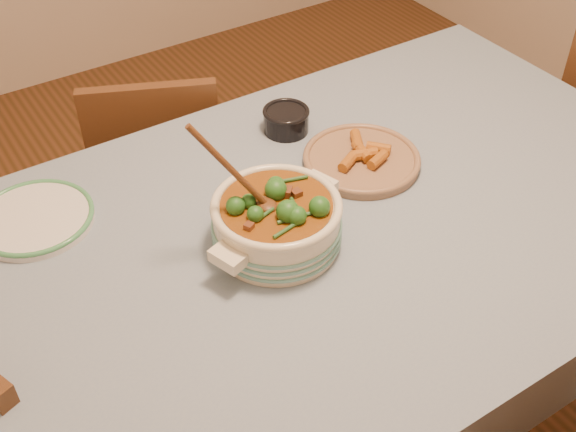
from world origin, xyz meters
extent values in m
plane|color=#442B13|center=(0.00, 0.00, 0.00)|extent=(4.50, 4.50, 0.00)
cube|color=brown|center=(0.00, 0.00, 0.72)|extent=(1.60, 1.00, 0.05)
cube|color=gray|center=(0.00, 0.00, 0.75)|extent=(1.68, 1.08, 0.01)
cylinder|color=brown|center=(-0.73, 0.43, 0.35)|extent=(0.07, 0.07, 0.70)
cylinder|color=brown|center=(0.73, 0.43, 0.35)|extent=(0.07, 0.07, 0.70)
cylinder|color=beige|center=(-0.18, 0.00, 0.81)|extent=(0.33, 0.33, 0.10)
torus|color=beige|center=(-0.18, 0.00, 0.86)|extent=(0.27, 0.27, 0.02)
cube|color=beige|center=(-0.04, 0.05, 0.82)|extent=(0.06, 0.08, 0.03)
cube|color=beige|center=(-0.32, -0.04, 0.82)|extent=(0.06, 0.08, 0.03)
cylinder|color=brown|center=(-0.18, 0.00, 0.85)|extent=(0.23, 0.23, 0.02)
cylinder|color=silver|center=(-0.58, 0.34, 0.76)|extent=(0.29, 0.29, 0.02)
torus|color=#429259|center=(-0.58, 0.34, 0.77)|extent=(0.25, 0.25, 0.01)
cylinder|color=black|center=(0.06, 0.34, 0.78)|extent=(0.13, 0.13, 0.06)
torus|color=black|center=(0.06, 0.34, 0.81)|extent=(0.12, 0.12, 0.01)
cylinder|color=black|center=(0.06, 0.34, 0.80)|extent=(0.10, 0.10, 0.01)
cylinder|color=#936C51|center=(0.13, 0.12, 0.77)|extent=(0.32, 0.32, 0.02)
torus|color=#936C51|center=(0.13, 0.12, 0.78)|extent=(0.28, 0.28, 0.02)
cube|color=brown|center=(-0.10, 0.82, 0.40)|extent=(0.49, 0.49, 0.04)
cube|color=brown|center=(-0.17, 0.66, 0.60)|extent=(0.36, 0.18, 0.40)
cylinder|color=brown|center=(0.11, 0.90, 0.20)|extent=(0.04, 0.04, 0.40)
cylinder|color=brown|center=(-0.18, 1.03, 0.20)|extent=(0.04, 0.04, 0.40)
cylinder|color=brown|center=(-0.02, 0.61, 0.20)|extent=(0.04, 0.04, 0.40)
cylinder|color=brown|center=(-0.31, 0.74, 0.20)|extent=(0.04, 0.04, 0.40)
cylinder|color=brown|center=(0.99, 0.18, 0.22)|extent=(0.04, 0.04, 0.44)
camera|label=1|loc=(-0.76, -0.94, 1.79)|focal=45.00mm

